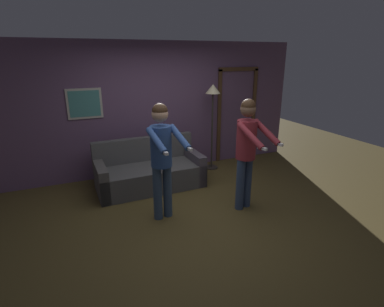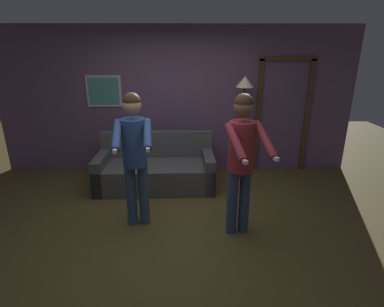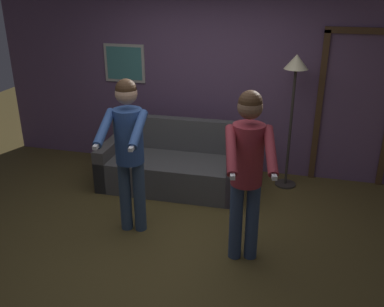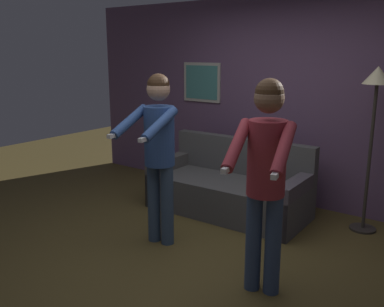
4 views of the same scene
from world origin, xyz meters
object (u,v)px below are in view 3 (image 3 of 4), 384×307
at_px(torchiere_lamp, 295,81).
at_px(person_standing_right, 247,163).
at_px(person_standing_left, 129,143).
at_px(couch, 173,167).

xyz_separation_m(torchiere_lamp, person_standing_right, (-0.33, -1.79, -0.39)).
bearing_deg(person_standing_left, couch, 84.32).
bearing_deg(person_standing_right, couch, 129.88).
relative_size(couch, person_standing_left, 1.11).
bearing_deg(torchiere_lamp, person_standing_left, -135.41).
height_order(person_standing_left, person_standing_right, person_standing_right).
bearing_deg(person_standing_right, torchiere_lamp, 79.58).
bearing_deg(torchiere_lamp, couch, -164.62).
xyz_separation_m(couch, person_standing_right, (1.15, -1.38, 0.78)).
height_order(torchiere_lamp, person_standing_right, torchiere_lamp).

